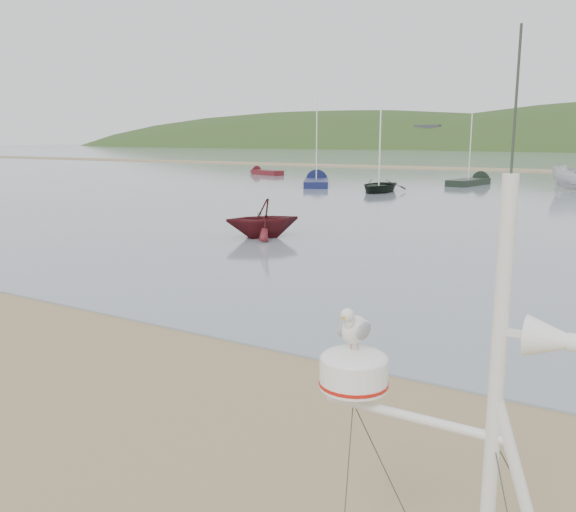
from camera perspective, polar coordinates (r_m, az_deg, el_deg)
The scene contains 6 objects.
ground at distance 8.54m, azimuth -18.55°, elevation -15.87°, with size 560.00×560.00×0.00m, color olive.
boat_dark at distance 43.24m, azimuth 8.55°, elevation 8.78°, with size 3.08×0.89×4.32m, color black.
boat_red at distance 23.09m, azimuth -2.42°, elevation 5.19°, with size 2.43×1.48×2.82m, color #4F1216.
sailboat_blue_near at distance 50.51m, azimuth 2.69°, elevation 7.04°, with size 5.17×7.52×7.48m.
dinghy_red_far at distance 63.95m, azimuth -2.59°, elevation 7.86°, with size 5.30×2.93×1.26m.
sailboat_dark_mid at distance 52.70m, azimuth 17.29°, elevation 6.73°, with size 2.67×6.74×6.54m.
Camera 1 is at (5.99, -4.77, 3.78)m, focal length 38.00 mm.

